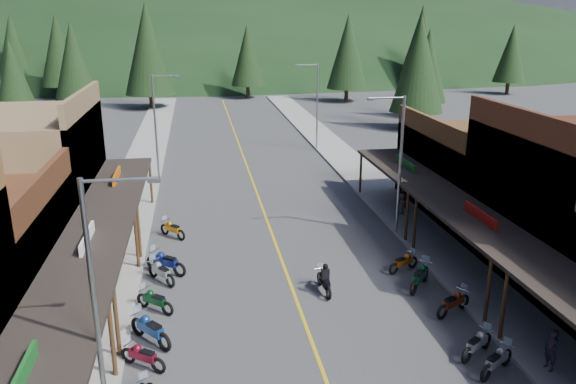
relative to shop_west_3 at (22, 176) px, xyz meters
name	(u,v)px	position (x,y,z in m)	size (l,w,h in m)	color
ground	(301,313)	(13.78, -11.30, -3.52)	(220.00, 220.00, 0.00)	#38383A
centerline	(253,182)	(13.78, 8.70, -3.51)	(0.15, 90.00, 0.01)	gold
sidewalk_west	(135,187)	(5.08, 8.70, -3.44)	(3.40, 94.00, 0.15)	gray
sidewalk_east	(363,176)	(22.48, 8.70, -3.44)	(3.40, 94.00, 0.15)	gray
shop_west_3	(22,176)	(0.00, 0.00, 0.00)	(10.90, 10.20, 8.20)	brown
shop_east_3	(480,172)	(27.54, 0.00, -0.99)	(10.90, 10.20, 6.20)	#4C2D16
streetlight_0	(99,298)	(6.83, -17.30, 0.94)	(2.16, 0.18, 8.00)	gray
streetlight_1	(157,122)	(6.83, 10.70, 0.94)	(2.16, 0.18, 8.00)	gray
streetlight_2	(398,160)	(20.74, -3.30, 0.94)	(2.16, 0.18, 8.00)	gray
streetlight_3	(316,103)	(20.74, 18.70, 0.94)	(2.16, 0.18, 8.00)	gray
ridge_hill	(209,64)	(13.78, 123.70, -3.52)	(310.00, 140.00, 60.00)	black
pine_1	(58,50)	(-10.22, 58.70, 3.72)	(5.88, 5.88, 12.50)	black
pine_2	(148,49)	(3.78, 46.70, 4.47)	(6.72, 6.72, 14.00)	black
pine_3	(247,55)	(17.78, 54.70, 2.96)	(5.04, 5.04, 11.00)	black
pine_4	(348,52)	(31.78, 48.70, 3.72)	(5.88, 5.88, 12.50)	black
pine_5	(421,42)	(47.78, 60.70, 4.47)	(6.72, 6.72, 14.00)	black
pine_6	(511,53)	(59.78, 52.70, 2.96)	(5.04, 5.04, 11.00)	black
pine_7	(14,49)	(-18.22, 64.70, 3.72)	(5.88, 5.88, 12.50)	black
pine_8	(14,80)	(-8.22, 28.70, 2.46)	(4.48, 4.48, 10.00)	black
pine_9	(428,66)	(37.78, 33.70, 2.86)	(4.93, 4.93, 10.80)	black
pine_10	(74,63)	(-4.22, 38.70, 3.27)	(5.38, 5.38, 11.60)	black
pine_11	(419,64)	(33.78, 26.70, 3.67)	(5.82, 5.82, 12.40)	black
bike_west_6	(143,355)	(7.49, -14.26, -2.97)	(0.64, 1.93, 1.10)	maroon
bike_west_7	(150,328)	(7.65, -12.64, -2.85)	(0.78, 2.34, 1.34)	navy
bike_west_8	(155,299)	(7.65, -10.16, -2.95)	(0.66, 1.98, 1.13)	#0B3A1C
bike_west_9	(161,271)	(7.78, -7.40, -2.93)	(0.69, 2.08, 1.19)	gray
bike_west_10	(166,261)	(7.96, -6.45, -2.86)	(0.77, 2.31, 1.32)	navy
bike_west_11	(172,228)	(8.13, -1.72, -2.95)	(0.66, 1.98, 1.13)	#B8740D
bike_east_5	(497,359)	(19.79, -16.58, -2.95)	(0.66, 1.98, 1.13)	gray
bike_east_6	(477,343)	(19.62, -15.45, -2.96)	(0.65, 1.94, 1.11)	#A3A3A8
bike_east_7	(454,302)	(20.12, -12.41, -2.94)	(0.67, 2.02, 1.15)	maroon
bike_east_8	(420,275)	(19.61, -9.93, -2.87)	(0.76, 2.29, 1.31)	#0B3B22
bike_east_9	(404,261)	(19.52, -8.09, -2.99)	(0.62, 1.86, 1.06)	#A4490B
rider_on_bike	(324,280)	(15.17, -9.62, -2.91)	(0.78, 2.02, 1.51)	black
pedestrian_east_a	(552,350)	(21.65, -16.84, -2.59)	(0.57, 0.37, 1.55)	#272030
pedestrian_east_b	(402,199)	(22.31, -0.28, -2.45)	(0.90, 0.52, 1.84)	brown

